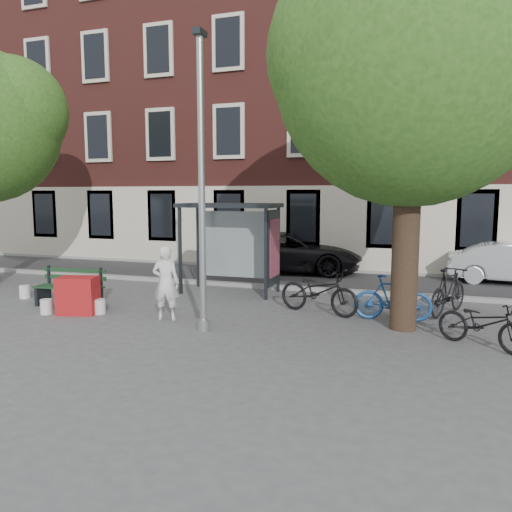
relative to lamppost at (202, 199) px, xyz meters
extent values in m
plane|color=#4C4C4F|center=(0.00, 0.00, -2.78)|extent=(90.00, 90.00, 0.00)
cube|color=#28282B|center=(0.00, 7.00, -2.78)|extent=(40.00, 4.00, 0.01)
cube|color=gray|center=(0.00, 5.00, -2.72)|extent=(40.00, 0.25, 0.12)
cube|color=gray|center=(0.00, 9.00, -2.72)|extent=(40.00, 0.25, 0.12)
cube|color=maroon|center=(0.00, 13.00, 4.22)|extent=(30.00, 8.00, 14.00)
cylinder|color=#9EA0A3|center=(0.00, 0.00, 0.22)|extent=(0.14, 0.14, 6.00)
cylinder|color=#9EA0A3|center=(0.00, 0.00, -2.66)|extent=(0.28, 0.28, 0.24)
cube|color=#1E2328|center=(0.00, 0.00, 3.27)|extent=(0.18, 0.35, 0.12)
cylinder|color=black|center=(4.00, 1.50, -1.08)|extent=(0.56, 0.56, 3.40)
sphere|color=#284D17|center=(4.00, 1.50, 2.62)|extent=(5.60, 5.60, 5.60)
sphere|color=#284D17|center=(4.90, 1.90, 3.12)|extent=(3.92, 3.92, 3.92)
sphere|color=#284D17|center=(3.20, 1.20, 2.92)|extent=(4.20, 4.20, 4.20)
sphere|color=#284D17|center=(4.20, 0.60, 3.22)|extent=(3.64, 3.64, 3.64)
sphere|color=#284D17|center=(-8.10, 3.40, 2.72)|extent=(3.36, 3.36, 3.36)
cube|color=#1E2328|center=(-2.30, 3.40, -1.53)|extent=(0.08, 0.08, 2.50)
cube|color=#1E2328|center=(0.30, 3.40, -1.53)|extent=(0.08, 0.08, 2.50)
cube|color=#1E2328|center=(-2.30, 4.60, -1.53)|extent=(0.08, 0.08, 2.50)
cube|color=#1E2328|center=(0.30, 4.60, -1.53)|extent=(0.08, 0.08, 2.50)
cube|color=#1E2328|center=(-1.00, 4.00, -0.22)|extent=(2.85, 1.45, 0.12)
cube|color=#8C999E|center=(-1.00, 4.60, -1.41)|extent=(2.34, 0.04, 2.00)
cube|color=#1E2328|center=(0.30, 4.00, -1.41)|extent=(0.12, 1.14, 2.12)
cube|color=#D84C19|center=(0.37, 4.00, -1.41)|extent=(0.02, 0.90, 1.62)
imported|color=silver|center=(-1.20, 0.57, -1.93)|extent=(0.70, 0.53, 1.72)
cube|color=#1E2328|center=(-5.07, 0.96, -2.55)|extent=(0.12, 0.58, 0.47)
cube|color=#1E2328|center=(-3.51, 1.07, -2.55)|extent=(0.12, 0.58, 0.47)
cube|color=#18361E|center=(-4.28, 0.83, -2.29)|extent=(1.83, 0.26, 0.04)
cube|color=#18361E|center=(-4.29, 1.01, -2.29)|extent=(1.83, 0.26, 0.04)
cube|color=#18361E|center=(-4.30, 1.20, -2.29)|extent=(1.83, 0.26, 0.04)
cube|color=#18361E|center=(-4.31, 1.30, -2.08)|extent=(1.83, 0.18, 0.10)
cube|color=#18361E|center=(-4.31, 1.30, -1.90)|extent=(1.83, 0.18, 0.10)
imported|color=black|center=(2.00, 2.29, -2.23)|extent=(2.22, 1.33, 1.10)
imported|color=#1A4991|center=(3.74, 2.17, -2.26)|extent=(1.79, 0.64, 1.05)
imported|color=black|center=(5.48, 0.59, -2.31)|extent=(1.85, 1.47, 0.94)
imported|color=black|center=(4.96, 3.18, -2.21)|extent=(1.28, 1.96, 1.15)
imported|color=black|center=(-0.37, 8.40, -2.05)|extent=(5.56, 3.08, 1.47)
cube|color=#A81619|center=(-3.50, 0.39, -2.33)|extent=(1.02, 0.81, 0.90)
cylinder|color=silver|center=(-4.21, 0.10, -2.60)|extent=(0.33, 0.33, 0.36)
cylinder|color=silver|center=(-6.11, 1.41, -2.60)|extent=(0.28, 0.28, 0.36)
cylinder|color=silver|center=(-3.00, 0.53, -2.60)|extent=(0.34, 0.34, 0.36)
camera|label=1|loc=(4.40, -9.41, 0.09)|focal=35.00mm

